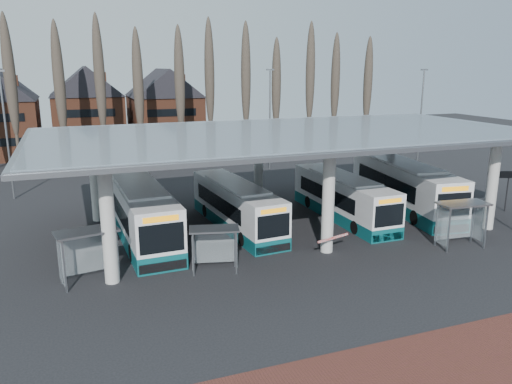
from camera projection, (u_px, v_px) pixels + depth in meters
name	position (u px, v px, depth m)	size (l,w,h in m)	color
ground	(349.00, 267.00, 26.64)	(140.00, 140.00, 0.00)	black
station_canopy	(289.00, 141.00, 32.51)	(32.00, 16.00, 6.34)	beige
poplar_row	(195.00, 82.00, 54.44)	(45.10, 1.10, 14.50)	#473D33
townhouse_row	(45.00, 105.00, 59.73)	(36.80, 10.30, 12.25)	brown
lamp_post_a	(6.00, 133.00, 39.15)	(0.80, 0.16, 10.17)	slate
lamp_post_b	(270.00, 118.00, 50.98)	(0.80, 0.16, 10.17)	slate
lamp_post_c	(421.00, 118.00, 50.32)	(0.80, 0.16, 10.17)	slate
bus_0	(140.00, 212.00, 31.05)	(3.09, 12.48, 3.44)	white
bus_1	(236.00, 206.00, 32.97)	(3.13, 11.01, 3.02)	white
bus_2	(342.00, 198.00, 35.12)	(2.36, 10.94, 3.04)	white
bus_3	(403.00, 186.00, 37.46)	(4.45, 12.87, 3.50)	white
shelter_0	(87.00, 244.00, 24.38)	(3.15, 1.98, 2.71)	gray
shelter_1	(214.00, 239.00, 25.82)	(2.78, 1.85, 2.37)	gray
shelter_2	(461.00, 214.00, 29.30)	(3.05, 1.74, 2.72)	gray
info_sign_1	(509.00, 178.00, 36.30)	(1.96, 0.79, 3.04)	black
barrier	(332.00, 239.00, 28.28)	(2.28, 0.97, 1.17)	black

